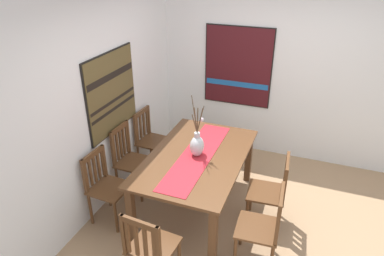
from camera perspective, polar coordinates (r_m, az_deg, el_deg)
name	(u,v)px	position (r m, az deg, el deg)	size (l,w,h in m)	color
ground_plane	(245,225)	(4.42, 8.64, -15.35)	(6.40, 6.40, 0.03)	#A37F5B
wall_back	(100,99)	(4.34, -14.69, 4.59)	(6.40, 0.12, 2.70)	white
wall_side	(281,71)	(5.36, 14.27, 8.99)	(0.12, 6.40, 2.70)	white
dining_table	(197,163)	(4.23, 0.81, -5.65)	(1.76, 1.10, 0.76)	brown
table_runner	(197,155)	(4.18, 0.82, -4.47)	(1.62, 0.36, 0.01)	#B7232D
centerpiece_vase	(197,145)	(4.11, 0.83, -2.76)	(0.25, 0.17, 0.76)	silver
chair_0	(272,191)	(4.18, 12.78, -9.90)	(0.45, 0.45, 0.92)	brown
chair_1	(150,247)	(3.46, -6.84, -18.69)	(0.45, 0.45, 0.91)	brown
chair_2	(130,158)	(4.69, -10.00, -4.89)	(0.43, 0.43, 0.94)	brown
chair_3	(106,185)	(4.29, -13.84, -8.96)	(0.44, 0.44, 0.89)	brown
chair_4	(264,226)	(3.70, 11.54, -15.37)	(0.45, 0.45, 0.92)	brown
chair_5	(151,139)	(5.14, -6.69, -1.76)	(0.44, 0.44, 0.91)	brown
painting_on_back_wall	(111,93)	(4.40, -12.95, 5.58)	(1.02, 0.05, 1.01)	black
painting_on_side_wall	(238,67)	(5.40, 7.47, 9.83)	(0.05, 1.03, 1.21)	black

